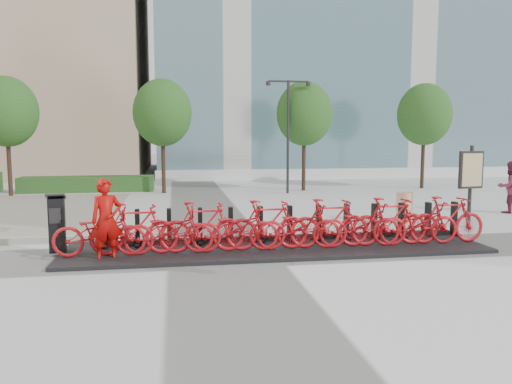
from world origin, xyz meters
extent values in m
plane|color=silver|center=(0.00, 0.00, 0.00)|extent=(120.00, 120.00, 0.00)
cube|color=teal|center=(14.00, 26.00, 12.00)|extent=(32.00, 16.00, 24.00)
cube|color=#2F5E20|center=(-5.00, 13.20, 0.35)|extent=(6.00, 1.20, 0.70)
cylinder|color=#39241B|center=(-8.00, 12.00, 1.50)|extent=(0.18, 0.18, 3.00)
ellipsoid|color=#1A5011|center=(-8.00, 12.00, 3.60)|extent=(2.60, 2.60, 2.99)
cylinder|color=#39241B|center=(-1.50, 12.00, 1.50)|extent=(0.18, 0.18, 3.00)
ellipsoid|color=#1A5011|center=(-1.50, 12.00, 3.60)|extent=(2.60, 2.60, 2.99)
cylinder|color=#39241B|center=(5.00, 12.00, 1.50)|extent=(0.18, 0.18, 3.00)
ellipsoid|color=#1A5011|center=(5.00, 12.00, 3.60)|extent=(2.60, 2.60, 2.99)
cylinder|color=#39241B|center=(11.00, 12.00, 1.50)|extent=(0.18, 0.18, 3.00)
ellipsoid|color=#1A5011|center=(11.00, 12.00, 3.60)|extent=(2.60, 2.60, 2.99)
cylinder|color=black|center=(4.00, 11.00, 2.50)|extent=(0.12, 0.12, 5.00)
cube|color=black|center=(3.55, 11.00, 4.95)|extent=(0.90, 0.08, 0.08)
cube|color=black|center=(4.45, 11.00, 4.95)|extent=(0.90, 0.08, 0.08)
cylinder|color=black|center=(3.10, 11.00, 4.85)|extent=(0.20, 0.20, 0.18)
cylinder|color=black|center=(4.90, 11.00, 4.85)|extent=(0.20, 0.20, 0.18)
cube|color=black|center=(1.30, 0.30, 0.04)|extent=(9.60, 2.40, 0.08)
imported|color=#B41217|center=(-2.60, -0.05, 0.59)|extent=(1.92, 0.67, 1.01)
imported|color=#B41217|center=(-1.88, -0.05, 0.64)|extent=(1.87, 0.53, 1.12)
imported|color=#B41217|center=(-1.16, -0.05, 0.59)|extent=(1.92, 0.67, 1.01)
imported|color=#B41217|center=(-0.44, -0.05, 0.64)|extent=(1.87, 0.53, 1.12)
imported|color=#B41217|center=(0.28, -0.05, 0.59)|extent=(1.92, 0.67, 1.01)
imported|color=#B41217|center=(1.00, -0.05, 0.64)|extent=(1.87, 0.53, 1.12)
imported|color=#B41217|center=(1.72, -0.05, 0.59)|extent=(1.92, 0.67, 1.01)
imported|color=#B41217|center=(2.44, -0.05, 0.64)|extent=(1.87, 0.53, 1.12)
imported|color=#B41217|center=(3.16, -0.05, 0.59)|extent=(1.92, 0.67, 1.01)
imported|color=#B41217|center=(3.88, -0.05, 0.64)|extent=(1.87, 0.53, 1.12)
imported|color=#B41217|center=(4.60, -0.05, 0.59)|extent=(1.92, 0.67, 1.01)
imported|color=#B41217|center=(5.32, -0.05, 0.64)|extent=(1.87, 0.53, 1.12)
cube|color=black|center=(-3.56, 0.48, 0.67)|extent=(0.36, 0.32, 1.19)
cube|color=black|center=(-3.56, 0.48, 1.31)|extent=(0.43, 0.38, 0.15)
cube|color=black|center=(-3.56, 0.32, 0.91)|extent=(0.24, 0.05, 0.33)
imported|color=#A60A07|center=(-2.42, -0.25, 0.87)|extent=(0.74, 0.61, 1.74)
imported|color=maroon|center=(10.11, 4.28, 0.87)|extent=(0.86, 0.67, 1.75)
cylinder|color=orange|center=(5.73, 3.01, 0.46)|extent=(0.60, 0.60, 0.93)
cylinder|color=black|center=(7.28, 2.14, 1.17)|extent=(0.11, 0.11, 2.33)
cube|color=black|center=(7.28, 2.14, 1.64)|extent=(0.77, 0.20, 1.06)
cube|color=tan|center=(7.28, 2.07, 1.64)|extent=(0.65, 0.11, 0.93)
camera|label=1|loc=(-1.01, -10.77, 2.64)|focal=35.00mm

